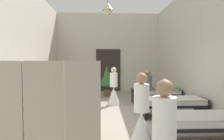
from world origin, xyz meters
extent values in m
cube|color=#9E9384|center=(0.00, 0.00, -0.05)|extent=(6.41, 11.25, 0.10)
cube|color=beige|center=(0.00, 5.42, 2.23)|extent=(6.21, 0.20, 4.46)
cube|color=beige|center=(-3.00, 0.00, 2.23)|extent=(0.20, 10.65, 4.46)
cube|color=beige|center=(3.00, 0.00, 2.23)|extent=(0.20, 10.65, 4.46)
cube|color=#2D2823|center=(0.00, 5.30, 1.20)|extent=(1.40, 0.06, 2.40)
cone|color=beige|center=(-0.10, 1.86, 3.86)|extent=(0.44, 0.44, 0.28)
sphere|color=beige|center=(-0.10, 1.86, 3.64)|extent=(0.28, 0.28, 0.28)
cylinder|color=black|center=(-0.98, -1.54, 0.17)|extent=(0.03, 0.03, 0.34)
cube|color=black|center=(-1.85, -1.90, 0.38)|extent=(1.90, 0.84, 0.07)
cube|color=black|center=(-0.92, -1.90, 0.29)|extent=(0.04, 0.84, 0.57)
cube|color=white|center=(-1.85, -1.90, 0.48)|extent=(1.82, 0.78, 0.14)
cube|color=slate|center=(-1.85, -1.90, 0.56)|extent=(1.86, 0.82, 0.02)
cylinder|color=black|center=(0.98, -1.54, 0.17)|extent=(0.03, 0.03, 0.34)
cube|color=black|center=(1.85, -1.90, 0.38)|extent=(1.90, 0.84, 0.07)
cube|color=black|center=(0.92, -1.90, 0.29)|extent=(0.04, 0.84, 0.57)
cube|color=white|center=(1.85, -1.90, 0.48)|extent=(1.82, 0.78, 0.14)
cube|color=beige|center=(1.85, -1.90, 0.56)|extent=(1.86, 0.82, 0.02)
cylinder|color=black|center=(-2.72, -0.36, 0.17)|extent=(0.03, 0.03, 0.34)
cylinder|color=black|center=(-2.72, 0.36, 0.17)|extent=(0.03, 0.03, 0.34)
cylinder|color=black|center=(-0.98, -0.36, 0.17)|extent=(0.03, 0.03, 0.34)
cylinder|color=black|center=(-0.98, 0.36, 0.17)|extent=(0.03, 0.03, 0.34)
cube|color=black|center=(-1.85, 0.00, 0.38)|extent=(1.90, 0.84, 0.07)
cube|color=black|center=(-2.78, 0.00, 0.29)|extent=(0.04, 0.84, 0.57)
cube|color=black|center=(-0.92, 0.00, 0.29)|extent=(0.04, 0.84, 0.57)
cube|color=white|center=(-1.85, 0.00, 0.48)|extent=(1.82, 0.78, 0.14)
cube|color=slate|center=(-1.85, 0.00, 0.56)|extent=(1.86, 0.82, 0.02)
cylinder|color=black|center=(0.98, -0.36, 0.17)|extent=(0.03, 0.03, 0.34)
cylinder|color=black|center=(0.98, 0.36, 0.17)|extent=(0.03, 0.03, 0.34)
cylinder|color=black|center=(2.72, -0.36, 0.17)|extent=(0.03, 0.03, 0.34)
cylinder|color=black|center=(2.72, 0.36, 0.17)|extent=(0.03, 0.03, 0.34)
cube|color=black|center=(1.85, 0.00, 0.38)|extent=(1.90, 0.84, 0.07)
cube|color=black|center=(0.92, 0.00, 0.29)|extent=(0.04, 0.84, 0.57)
cube|color=black|center=(2.78, 0.00, 0.29)|extent=(0.04, 0.84, 0.57)
cube|color=white|center=(1.85, 0.00, 0.48)|extent=(1.82, 0.78, 0.14)
cube|color=beige|center=(1.85, 0.00, 0.56)|extent=(1.86, 0.82, 0.02)
cylinder|color=black|center=(-2.72, 1.54, 0.17)|extent=(0.03, 0.03, 0.34)
cylinder|color=black|center=(-2.72, 2.26, 0.17)|extent=(0.03, 0.03, 0.34)
cylinder|color=black|center=(-0.98, 1.54, 0.17)|extent=(0.03, 0.03, 0.34)
cylinder|color=black|center=(-0.98, 2.26, 0.17)|extent=(0.03, 0.03, 0.34)
cube|color=black|center=(-1.85, 1.90, 0.38)|extent=(1.90, 0.84, 0.07)
cube|color=black|center=(-2.78, 1.90, 0.29)|extent=(0.04, 0.84, 0.57)
cube|color=black|center=(-0.92, 1.90, 0.29)|extent=(0.04, 0.84, 0.57)
cube|color=silver|center=(-1.85, 1.90, 0.48)|extent=(1.82, 0.78, 0.14)
cube|color=tan|center=(-1.85, 1.90, 0.56)|extent=(1.86, 0.82, 0.02)
cylinder|color=black|center=(0.98, 1.54, 0.17)|extent=(0.03, 0.03, 0.34)
cylinder|color=black|center=(0.98, 2.26, 0.17)|extent=(0.03, 0.03, 0.34)
cylinder|color=black|center=(2.72, 1.54, 0.17)|extent=(0.03, 0.03, 0.34)
cylinder|color=black|center=(2.72, 2.26, 0.17)|extent=(0.03, 0.03, 0.34)
cube|color=black|center=(1.85, 1.90, 0.38)|extent=(1.90, 0.84, 0.07)
cube|color=black|center=(0.92, 1.90, 0.29)|extent=(0.04, 0.84, 0.57)
cube|color=black|center=(2.78, 1.90, 0.29)|extent=(0.04, 0.84, 0.57)
cube|color=silver|center=(1.85, 1.90, 0.48)|extent=(1.82, 0.78, 0.14)
cube|color=slate|center=(1.85, 1.90, 0.56)|extent=(1.86, 0.82, 0.02)
cylinder|color=white|center=(0.49, -3.48, 0.97)|extent=(0.30, 0.30, 0.55)
sphere|color=#A87A5B|center=(0.49, -3.48, 1.36)|extent=(0.22, 0.22, 0.22)
cone|color=white|center=(0.49, -3.48, 1.44)|extent=(0.18, 0.18, 0.10)
cone|color=white|center=(0.12, 1.69, 0.35)|extent=(0.52, 0.52, 0.70)
cylinder|color=white|center=(0.12, 1.69, 0.97)|extent=(0.30, 0.30, 0.55)
sphere|color=beige|center=(0.12, 1.69, 1.36)|extent=(0.22, 0.22, 0.22)
cone|color=white|center=(0.12, 1.69, 1.44)|extent=(0.18, 0.18, 0.10)
cone|color=white|center=(0.48, -2.08, 0.35)|extent=(0.52, 0.52, 0.70)
cylinder|color=white|center=(0.48, -2.08, 0.97)|extent=(0.30, 0.30, 0.55)
sphere|color=#A87A5B|center=(0.48, -2.08, 1.36)|extent=(0.22, 0.22, 0.22)
cone|color=white|center=(0.48, -2.08, 1.44)|extent=(0.18, 0.18, 0.10)
cylinder|color=#515B70|center=(-1.50, 0.05, 0.86)|extent=(0.32, 0.32, 0.58)
cube|color=#515B70|center=(-1.50, 0.05, 0.61)|extent=(0.44, 0.44, 0.08)
sphere|color=beige|center=(-1.50, 0.05, 1.26)|extent=(0.22, 0.22, 0.22)
cylinder|color=#515B70|center=(1.50, 1.81, 0.86)|extent=(0.32, 0.32, 0.58)
cube|color=#515B70|center=(1.50, 1.81, 0.61)|extent=(0.44, 0.44, 0.08)
sphere|color=#A87A5B|center=(1.50, 1.81, 1.26)|extent=(0.22, 0.22, 0.22)
cylinder|color=brown|center=(-0.11, 3.52, 0.18)|extent=(0.33, 0.33, 0.35)
cylinder|color=brown|center=(-0.11, 3.52, 0.45)|extent=(0.06, 0.06, 0.20)
cone|color=#2D6633|center=(-0.11, 3.52, 1.02)|extent=(0.67, 0.67, 0.94)
cube|color=#BCB29E|center=(-0.90, -3.74, 0.85)|extent=(0.41, 0.15, 1.70)
cube|color=#BCB29E|center=(-0.48, -3.80, 0.85)|extent=(0.37, 0.26, 1.70)
camera|label=1|loc=(-0.27, -5.85, 1.69)|focal=31.14mm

